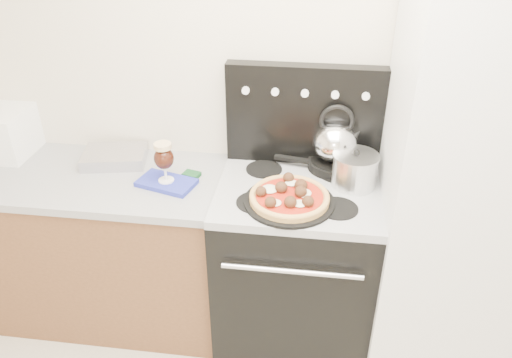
% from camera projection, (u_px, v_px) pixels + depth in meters
% --- Properties ---
extents(room_shell, '(3.52, 3.01, 2.52)m').
position_uv_depth(room_shell, '(258.00, 251.00, 1.42)').
color(room_shell, beige).
rests_on(room_shell, ground).
extents(base_cabinet, '(1.45, 0.60, 0.86)m').
position_uv_depth(base_cabinet, '(93.00, 247.00, 2.73)').
color(base_cabinet, brown).
rests_on(base_cabinet, ground).
extents(countertop, '(1.48, 0.63, 0.04)m').
position_uv_depth(countertop, '(78.00, 177.00, 2.49)').
color(countertop, '#98989C').
rests_on(countertop, base_cabinet).
extents(stove_body, '(0.76, 0.65, 0.88)m').
position_uv_depth(stove_body, '(294.00, 267.00, 2.57)').
color(stove_body, black).
rests_on(stove_body, ground).
extents(cooktop, '(0.76, 0.65, 0.04)m').
position_uv_depth(cooktop, '(298.00, 192.00, 2.34)').
color(cooktop, '#ADADB2').
rests_on(cooktop, stove_body).
extents(backguard, '(0.76, 0.08, 0.50)m').
position_uv_depth(backguard, '(304.00, 115.00, 2.43)').
color(backguard, black).
rests_on(backguard, cooktop).
extents(fridge, '(0.64, 0.68, 1.90)m').
position_uv_depth(fridge, '(456.00, 196.00, 2.21)').
color(fridge, silver).
rests_on(fridge, ground).
extents(foil_sheet, '(0.35, 0.28, 0.06)m').
position_uv_depth(foil_sheet, '(115.00, 157.00, 2.57)').
color(foil_sheet, silver).
rests_on(foil_sheet, countertop).
extents(oven_mitt, '(0.30, 0.22, 0.02)m').
position_uv_depth(oven_mitt, '(167.00, 183.00, 2.38)').
color(oven_mitt, '#2831AA').
rests_on(oven_mitt, countertop).
extents(beer_glass, '(0.11, 0.11, 0.20)m').
position_uv_depth(beer_glass, '(164.00, 162.00, 2.33)').
color(beer_glass, black).
rests_on(beer_glass, oven_mitt).
extents(pizza_pan, '(0.45, 0.45, 0.01)m').
position_uv_depth(pizza_pan, '(289.00, 201.00, 2.22)').
color(pizza_pan, black).
rests_on(pizza_pan, cooktop).
extents(pizza, '(0.40, 0.40, 0.05)m').
position_uv_depth(pizza, '(289.00, 196.00, 2.20)').
color(pizza, gold).
rests_on(pizza, pizza_pan).
extents(skillet, '(0.29, 0.29, 0.04)m').
position_uv_depth(skillet, '(333.00, 164.00, 2.48)').
color(skillet, black).
rests_on(skillet, cooktop).
extents(tea_kettle, '(0.24, 0.24, 0.25)m').
position_uv_depth(tea_kettle, '(335.00, 138.00, 2.40)').
color(tea_kettle, white).
rests_on(tea_kettle, skillet).
extents(stock_pot, '(0.24, 0.24, 0.15)m').
position_uv_depth(stock_pot, '(355.00, 171.00, 2.31)').
color(stock_pot, silver).
rests_on(stock_pot, cooktop).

